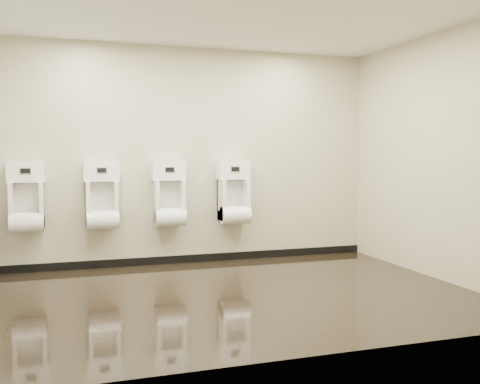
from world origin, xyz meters
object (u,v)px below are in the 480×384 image
object	(u,v)px
urinal_2	(169,199)
urinal_0	(27,202)
urinal_1	(102,200)
urinal_3	(234,197)

from	to	relation	value
urinal_2	urinal_0	bearing A→B (deg)	180.00
urinal_1	urinal_3	xyz separation A→B (m)	(1.69, 0.00, 0.00)
urinal_2	urinal_3	world-z (taller)	same
urinal_3	urinal_2	bearing A→B (deg)	180.00
urinal_1	urinal_0	bearing A→B (deg)	180.00
urinal_0	urinal_3	distance (m)	2.54
urinal_2	urinal_3	bearing A→B (deg)	0.00
urinal_0	urinal_1	size ratio (longest dim) A/B	1.00
urinal_1	urinal_3	world-z (taller)	same
urinal_0	urinal_3	xyz separation A→B (m)	(2.54, 0.00, 0.00)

